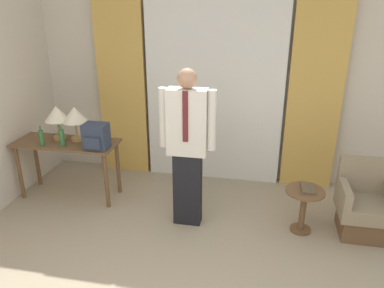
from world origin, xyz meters
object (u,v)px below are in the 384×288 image
(side_table, at_px, (304,203))
(backpack, at_px, (96,136))
(table_lamp_left, at_px, (57,115))
(armchair, at_px, (364,207))
(desk, at_px, (67,150))
(book, at_px, (308,188))
(bottle_by_lamp, at_px, (41,137))
(table_lamp_right, at_px, (75,116))
(person, at_px, (187,144))
(bottle_near_edge, at_px, (62,137))

(side_table, bearing_deg, backpack, 176.91)
(table_lamp_left, bearing_deg, armchair, -3.59)
(desk, distance_m, book, 2.90)
(bottle_by_lamp, height_order, armchair, bottle_by_lamp)
(backpack, height_order, book, backpack)
(bottle_by_lamp, relative_size, book, 1.08)
(desk, height_order, table_lamp_right, table_lamp_right)
(person, relative_size, side_table, 3.50)
(table_lamp_right, relative_size, person, 0.24)
(bottle_by_lamp, xyz_separation_m, armchair, (3.71, 0.01, -0.53))
(backpack, height_order, armchair, backpack)
(desk, distance_m, bottle_near_edge, 0.25)
(table_lamp_right, xyz_separation_m, armchair, (3.37, -0.23, -0.75))
(side_table, bearing_deg, book, 30.82)
(person, distance_m, side_table, 1.41)
(armchair, xyz_separation_m, side_table, (-0.63, -0.10, 0.03))
(bottle_near_edge, height_order, armchair, bottle_near_edge)
(table_lamp_left, relative_size, table_lamp_right, 1.00)
(desk, relative_size, bottle_near_edge, 4.96)
(desk, xyz_separation_m, person, (1.60, -0.31, 0.34))
(table_lamp_left, xyz_separation_m, armchair, (3.61, -0.23, -0.75))
(table_lamp_right, bearing_deg, table_lamp_left, 180.00)
(bottle_near_edge, bearing_deg, table_lamp_right, 65.52)
(table_lamp_left, distance_m, bottle_near_edge, 0.33)
(table_lamp_left, distance_m, book, 3.07)
(person, bearing_deg, table_lamp_left, 167.12)
(table_lamp_left, height_order, book, table_lamp_left)
(armchair, distance_m, book, 0.65)
(bottle_near_edge, relative_size, backpack, 0.85)
(desk, distance_m, person, 1.66)
(table_lamp_left, height_order, backpack, table_lamp_left)
(table_lamp_right, relative_size, armchair, 0.53)
(side_table, bearing_deg, table_lamp_left, 173.73)
(desk, relative_size, bottle_by_lamp, 5.15)
(table_lamp_right, distance_m, side_table, 2.85)
(side_table, bearing_deg, armchair, 9.03)
(table_lamp_left, bearing_deg, desk, -33.42)
(bottle_by_lamp, bearing_deg, armchair, 0.20)
(desk, bearing_deg, table_lamp_left, 146.58)
(bottle_near_edge, distance_m, side_table, 2.88)
(table_lamp_right, distance_m, backpack, 0.44)
(bottle_by_lamp, xyz_separation_m, person, (1.81, -0.15, 0.12))
(table_lamp_right, height_order, bottle_by_lamp, table_lamp_right)
(bottle_near_edge, xyz_separation_m, book, (2.86, -0.11, -0.33))
(backpack, xyz_separation_m, book, (2.42, -0.11, -0.37))
(side_table, bearing_deg, person, -177.02)
(desk, xyz_separation_m, armchair, (3.49, -0.15, -0.31))
(bottle_near_edge, relative_size, armchair, 0.32)
(backpack, relative_size, armchair, 0.37)
(backpack, distance_m, book, 2.45)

